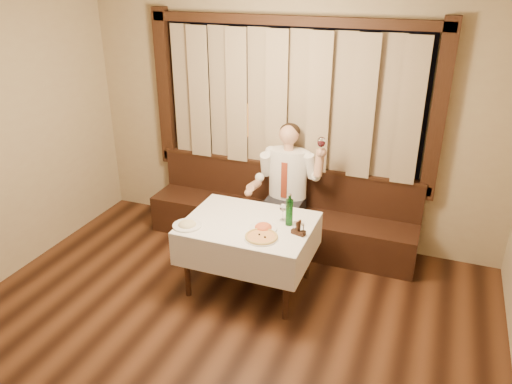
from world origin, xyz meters
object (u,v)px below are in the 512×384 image
at_px(green_bottle, 289,212).
at_px(cruet_caddy, 299,230).
at_px(dining_table, 249,231).
at_px(seated_man, 286,180).
at_px(pasta_red, 263,225).
at_px(pasta_cream, 187,223).
at_px(pizza, 261,237).
at_px(banquette, 281,218).

height_order(green_bottle, cruet_caddy, green_bottle).
distance_m(dining_table, seated_man, 0.96).
relative_size(pasta_red, pasta_cream, 0.94).
distance_m(dining_table, pasta_cream, 0.62).
relative_size(pizza, pasta_cream, 1.14).
distance_m(pasta_cream, cruet_caddy, 1.09).
bearing_deg(green_bottle, seated_man, 109.67).
bearing_deg(banquette, green_bottle, -67.35).
distance_m(banquette, cruet_caddy, 1.30).
relative_size(pizza, pasta_red, 1.21).
relative_size(pasta_cream, cruet_caddy, 2.00).
distance_m(pizza, pasta_cream, 0.76).
bearing_deg(seated_man, pasta_red, -84.66).
bearing_deg(cruet_caddy, banquette, 131.04).
relative_size(dining_table, green_bottle, 3.83).
relative_size(dining_table, pasta_cream, 4.45).
bearing_deg(seated_man, cruet_caddy, -65.95).
distance_m(green_bottle, seated_man, 0.89).
bearing_deg(seated_man, green_bottle, -70.33).
distance_m(pasta_red, cruet_caddy, 0.35).
xyz_separation_m(dining_table, seated_man, (0.09, 0.93, 0.21)).
height_order(cruet_caddy, seated_man, seated_man).
xyz_separation_m(dining_table, pasta_cream, (-0.53, -0.29, 0.14)).
height_order(green_bottle, seated_man, seated_man).
bearing_deg(green_bottle, dining_table, -166.39).
relative_size(dining_table, cruet_caddy, 8.87).
bearing_deg(banquette, cruet_caddy, -63.89).
bearing_deg(seated_man, dining_table, -95.40).
height_order(pizza, pasta_cream, pasta_cream).
height_order(pizza, pasta_red, pasta_red).
bearing_deg(pasta_cream, pizza, 2.97).
bearing_deg(pasta_red, cruet_caddy, 2.95).
xyz_separation_m(pasta_cream, cruet_caddy, (1.06, 0.24, 0.01)).
bearing_deg(pizza, green_bottle, 65.68).
xyz_separation_m(pasta_red, green_bottle, (0.21, 0.17, 0.10)).
bearing_deg(pasta_red, banquette, 99.42).
relative_size(dining_table, seated_man, 0.85).
bearing_deg(pizza, seated_man, 96.81).
xyz_separation_m(banquette, dining_table, (0.00, -1.02, 0.34)).
xyz_separation_m(green_bottle, cruet_caddy, (0.14, -0.15, -0.09)).
distance_m(banquette, pizza, 1.38).
xyz_separation_m(banquette, pizza, (0.23, -1.28, 0.46)).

